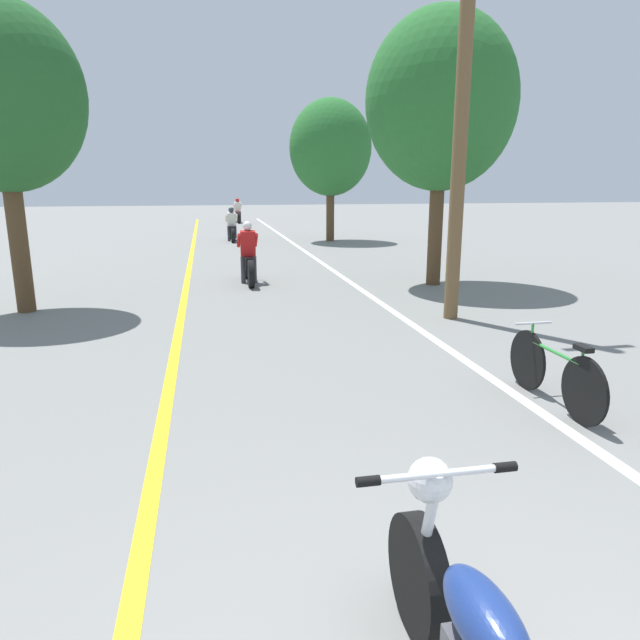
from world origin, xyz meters
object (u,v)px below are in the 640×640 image
roadside_tree_right_near (441,102)px  bicycle_parked (554,372)px  roadside_tree_right_far (330,148)px  motorcycle_rider_mid (232,228)px  roadside_tree_left (1,98)px  utility_pole (463,85)px  motorcycle_rider_lead (248,260)px  motorcycle_rider_far (238,213)px

roadside_tree_right_near → bicycle_parked: roadside_tree_right_near is taller
roadside_tree_right_far → motorcycle_rider_mid: roadside_tree_right_far is taller
roadside_tree_left → bicycle_parked: roadside_tree_left is taller
utility_pole → motorcycle_rider_mid: bearing=102.2°
roadside_tree_right_far → motorcycle_rider_lead: 10.57m
roadside_tree_right_near → roadside_tree_right_far: roadside_tree_right_near is taller
roadside_tree_right_far → roadside_tree_left: 14.21m
roadside_tree_right_near → roadside_tree_left: 8.54m
roadside_tree_left → motorcycle_rider_mid: (4.33, 12.39, -3.19)m
motorcycle_rider_far → bicycle_parked: bearing=-86.8°
roadside_tree_right_near → motorcycle_rider_lead: size_ratio=2.96×
motorcycle_rider_lead → motorcycle_rider_far: 20.94m
roadside_tree_right_near → motorcycle_rider_lead: bearing=166.0°
roadside_tree_right_far → motorcycle_rider_lead: size_ratio=2.73×
utility_pole → motorcycle_rider_lead: bearing=126.6°
roadside_tree_right_far → roadside_tree_left: (-8.23, -11.59, 0.08)m
motorcycle_rider_far → utility_pole: bearing=-84.9°
roadside_tree_right_near → roadside_tree_left: size_ratio=1.12×
motorcycle_rider_lead → motorcycle_rider_mid: size_ratio=0.99×
roadside_tree_right_far → motorcycle_rider_far: bearing=104.7°
roadside_tree_right_near → motorcycle_rider_mid: roadside_tree_right_near is taller
roadside_tree_right_near → motorcycle_rider_lead: (-4.19, 1.05, -3.47)m
roadside_tree_left → motorcycle_rider_far: size_ratio=2.54×
motorcycle_rider_lead → motorcycle_rider_far: motorcycle_rider_lead is taller
utility_pole → roadside_tree_right_near: size_ratio=1.25×
motorcycle_rider_far → bicycle_parked: motorcycle_rider_far is taller
bicycle_parked → roadside_tree_left: bearing=138.8°
roadside_tree_right_near → motorcycle_rider_mid: 12.37m
roadside_tree_right_far → motorcycle_rider_mid: (-3.89, 0.79, -3.11)m
roadside_tree_left → motorcycle_rider_far: bearing=77.4°
motorcycle_rider_far → bicycle_parked: size_ratio=1.23×
motorcycle_rider_lead → bicycle_parked: motorcycle_rider_lead is taller
utility_pole → roadside_tree_left: (-7.44, 2.01, -0.12)m
roadside_tree_right_near → bicycle_parked: (-1.61, -7.23, -3.64)m
motorcycle_rider_mid → motorcycle_rider_far: motorcycle_rider_far is taller
motorcycle_rider_far → bicycle_parked: 29.25m
motorcycle_rider_lead → motorcycle_rider_mid: bearing=89.5°
motorcycle_rider_far → motorcycle_rider_lead: bearing=-92.6°
utility_pole → roadside_tree_left: 7.70m
roadside_tree_left → bicycle_parked: (6.83, -5.98, -3.33)m
roadside_tree_right_far → motorcycle_rider_far: (-3.04, 11.63, -3.09)m
utility_pole → motorcycle_rider_mid: 15.09m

